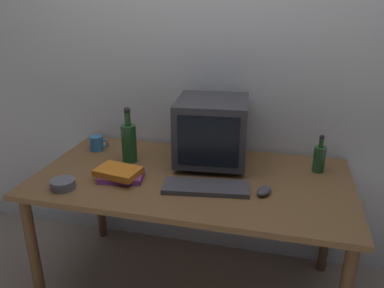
{
  "coord_description": "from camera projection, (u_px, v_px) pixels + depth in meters",
  "views": [
    {
      "loc": [
        0.44,
        -1.74,
        1.63
      ],
      "look_at": [
        0.0,
        0.0,
        0.92
      ],
      "focal_mm": 35.52,
      "sensor_mm": 36.0,
      "label": 1
    }
  ],
  "objects": [
    {
      "name": "keyboard",
      "position": [
        206.0,
        187.0,
        1.85
      ],
      "size": [
        0.44,
        0.21,
        0.02
      ],
      "primitive_type": "cube",
      "rotation": [
        0.0,
        0.0,
        0.14
      ],
      "color": "#3F3F47",
      "rests_on": "desk"
    },
    {
      "name": "desk",
      "position": [
        192.0,
        189.0,
        2.03
      ],
      "size": [
        1.64,
        0.85,
        0.74
      ],
      "color": "brown",
      "rests_on": "ground"
    },
    {
      "name": "back_wall",
      "position": [
        212.0,
        64.0,
        2.25
      ],
      "size": [
        4.0,
        0.08,
        2.5
      ],
      "primitive_type": "cube",
      "color": "silver",
      "rests_on": "ground"
    },
    {
      "name": "book_stack",
      "position": [
        120.0,
        174.0,
        1.95
      ],
      "size": [
        0.25,
        0.19,
        0.06
      ],
      "color": "#843893",
      "rests_on": "desk"
    },
    {
      "name": "bottle_short",
      "position": [
        319.0,
        158.0,
        2.02
      ],
      "size": [
        0.06,
        0.06,
        0.21
      ],
      "color": "#1E4C23",
      "rests_on": "desk"
    },
    {
      "name": "bottle_tall",
      "position": [
        129.0,
        141.0,
        2.13
      ],
      "size": [
        0.08,
        0.08,
        0.32
      ],
      "color": "#1E4C23",
      "rests_on": "desk"
    },
    {
      "name": "cd_spindle",
      "position": [
        63.0,
        184.0,
        1.86
      ],
      "size": [
        0.12,
        0.12,
        0.04
      ],
      "primitive_type": "cylinder",
      "color": "#595B66",
      "rests_on": "desk"
    },
    {
      "name": "mug",
      "position": [
        97.0,
        143.0,
        2.31
      ],
      "size": [
        0.12,
        0.08,
        0.09
      ],
      "color": "#3370B2",
      "rests_on": "desk"
    },
    {
      "name": "computer_mouse",
      "position": [
        264.0,
        191.0,
        1.8
      ],
      "size": [
        0.09,
        0.11,
        0.04
      ],
      "primitive_type": "ellipsoid",
      "rotation": [
        0.0,
        0.0,
        -0.35
      ],
      "color": "#3F3F47",
      "rests_on": "desk"
    },
    {
      "name": "crt_monitor",
      "position": [
        212.0,
        131.0,
        2.08
      ],
      "size": [
        0.41,
        0.42,
        0.37
      ],
      "color": "#333338",
      "rests_on": "desk"
    },
    {
      "name": "ground_plane",
      "position": [
        192.0,
        288.0,
        2.27
      ],
      "size": [
        6.0,
        6.0,
        0.0
      ],
      "primitive_type": "plane",
      "color": "gray"
    }
  ]
}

